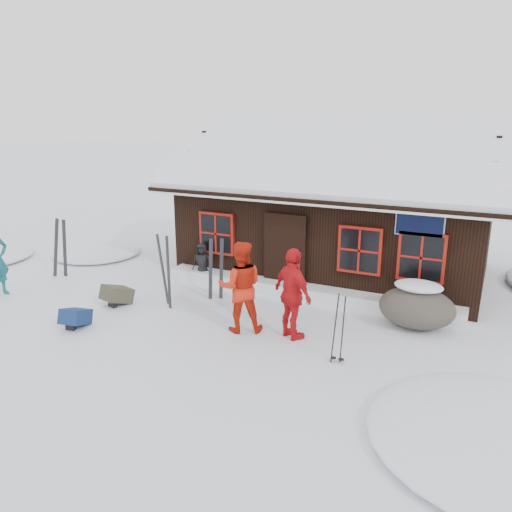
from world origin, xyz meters
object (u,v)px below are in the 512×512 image
(skier_orange_right, at_px, (293,294))
(skier_crouched, at_px, (202,263))
(ski_poles, at_px, (339,330))
(backpack_blue, at_px, (76,320))
(skier_orange_left, at_px, (241,287))
(boulder, at_px, (417,306))
(backpack_olive, at_px, (117,298))
(ski_pair_left, at_px, (60,249))

(skier_orange_right, distance_m, skier_crouched, 4.21)
(skier_orange_right, relative_size, ski_poles, 1.38)
(skier_crouched, height_order, backpack_blue, skier_crouched)
(skier_orange_left, relative_size, backpack_blue, 3.25)
(skier_orange_right, distance_m, ski_poles, 1.35)
(skier_orange_right, relative_size, boulder, 1.19)
(skier_orange_left, xyz_separation_m, backpack_blue, (-3.26, -1.44, -0.81))
(backpack_blue, bearing_deg, ski_poles, -1.30)
(skier_crouched, distance_m, boulder, 5.76)
(backpack_olive, bearing_deg, ski_pair_left, 175.92)
(skier_orange_right, relative_size, backpack_olive, 2.90)
(skier_crouched, relative_size, ski_poles, 0.79)
(ski_pair_left, xyz_separation_m, backpack_olive, (2.87, -1.01, -0.63))
(skier_crouched, height_order, boulder, skier_crouched)
(backpack_blue, bearing_deg, skier_crouched, 66.72)
(ski_pair_left, height_order, ski_poles, ski_pair_left)
(skier_orange_right, bearing_deg, backpack_olive, 33.44)
(backpack_blue, bearing_deg, ski_pair_left, 129.68)
(skier_orange_left, height_order, boulder, skier_orange_left)
(skier_crouched, bearing_deg, skier_orange_right, -47.52)
(backpack_blue, bearing_deg, boulder, 15.33)
(backpack_olive, bearing_deg, backpack_blue, -70.04)
(skier_orange_left, relative_size, skier_orange_right, 1.02)
(skier_orange_right, bearing_deg, boulder, -110.74)
(ski_poles, distance_m, backpack_blue, 5.64)
(boulder, xyz_separation_m, ski_poles, (-1.03, -2.30, 0.18))
(ski_poles, height_order, backpack_blue, ski_poles)
(boulder, bearing_deg, ski_poles, -114.07)
(boulder, distance_m, ski_pair_left, 9.59)
(ski_pair_left, bearing_deg, ski_poles, -20.48)
(skier_orange_right, relative_size, ski_pair_left, 1.10)
(skier_crouched, xyz_separation_m, ski_pair_left, (-3.81, -1.35, 0.27))
(boulder, distance_m, backpack_blue, 7.33)
(skier_orange_left, bearing_deg, backpack_olive, -27.93)
(boulder, bearing_deg, ski_pair_left, -175.24)
(skier_crouched, bearing_deg, backpack_olive, -127.21)
(skier_orange_left, distance_m, skier_crouched, 3.41)
(skier_orange_right, xyz_separation_m, ski_poles, (1.16, -0.62, -0.30))
(boulder, distance_m, ski_poles, 2.53)
(skier_crouched, xyz_separation_m, backpack_blue, (-0.83, -3.79, -0.38))
(boulder, relative_size, backpack_olive, 2.45)
(boulder, height_order, backpack_olive, boulder)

